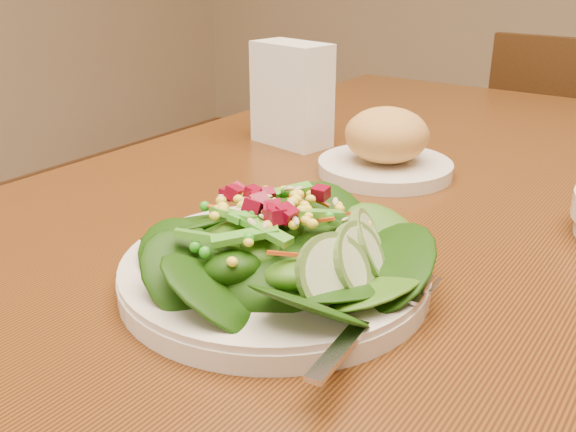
% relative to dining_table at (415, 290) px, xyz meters
% --- Properties ---
extents(dining_table, '(0.90, 1.40, 0.75)m').
position_rel_dining_table_xyz_m(dining_table, '(0.00, 0.00, 0.00)').
color(dining_table, '#5F3612').
rests_on(dining_table, ground_plane).
extents(chair_far, '(0.40, 0.40, 0.84)m').
position_rel_dining_table_xyz_m(chair_far, '(-0.04, 1.04, -0.21)').
color(chair_far, '#34200F').
rests_on(chair_far, ground_plane).
extents(salad_plate, '(0.27, 0.26, 0.08)m').
position_rel_dining_table_xyz_m(salad_plate, '(-0.02, -0.23, 0.13)').
color(salad_plate, silver).
rests_on(salad_plate, dining_table).
extents(bread_plate, '(0.17, 0.17, 0.09)m').
position_rel_dining_table_xyz_m(bread_plate, '(-0.09, 0.08, 0.14)').
color(bread_plate, silver).
rests_on(bread_plate, dining_table).
extents(napkin_holder, '(0.12, 0.08, 0.15)m').
position_rel_dining_table_xyz_m(napkin_holder, '(-0.27, 0.13, 0.18)').
color(napkin_holder, white).
rests_on(napkin_holder, dining_table).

